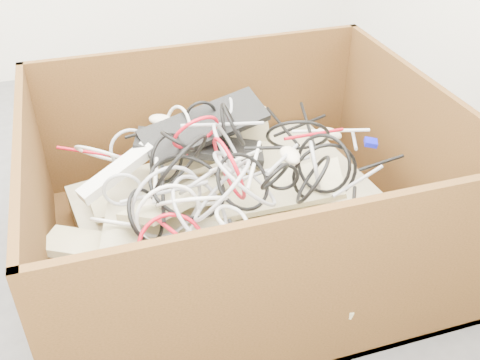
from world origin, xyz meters
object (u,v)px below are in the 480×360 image
object	(u,v)px
power_strip_left	(117,172)
vga_plug	(371,142)
cardboard_box	(236,221)
power_strip_right	(223,245)

from	to	relation	value
power_strip_left	vga_plug	distance (m)	0.90
power_strip_left	vga_plug	world-z (taller)	power_strip_left
cardboard_box	power_strip_left	world-z (taller)	cardboard_box
cardboard_box	power_strip_left	distance (m)	0.45
cardboard_box	power_strip_left	xyz separation A→B (m)	(-0.38, 0.11, 0.21)
power_strip_right	vga_plug	distance (m)	0.76
power_strip_left	vga_plug	xyz separation A→B (m)	(0.90, -0.06, -0.02)
cardboard_box	vga_plug	xyz separation A→B (m)	(0.52, 0.05, 0.20)
cardboard_box	vga_plug	bearing A→B (deg)	5.31
power_strip_right	vga_plug	size ratio (longest dim) A/B	6.29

